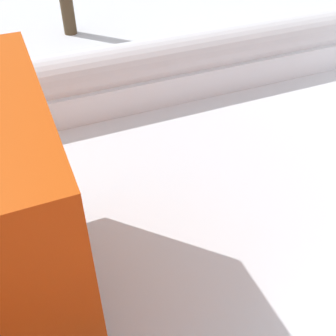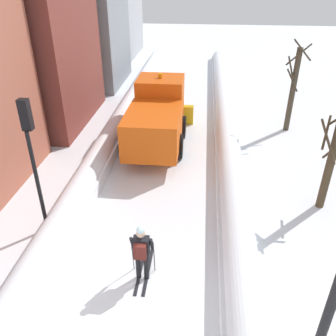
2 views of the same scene
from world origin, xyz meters
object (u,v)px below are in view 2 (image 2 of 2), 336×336
skier (141,251)px  bare_tree_near (330,162)px  plow_truck (157,117)px  traffic_light_pole (31,143)px  bare_tree_mid (293,88)px

skier → bare_tree_near: (5.79, 4.00, 0.79)m
plow_truck → traffic_light_pole: bearing=-113.6°
plow_truck → traffic_light_pole: size_ratio=1.36×
bare_tree_near → bare_tree_mid: bare_tree_mid is taller
skier → bare_tree_mid: bearing=61.6°
plow_truck → bare_tree_mid: size_ratio=1.28×
traffic_light_pole → bare_tree_near: 9.59m
plow_truck → bare_tree_mid: bearing=21.3°
plow_truck → skier: bearing=-85.6°
skier → traffic_light_pole: traffic_light_pole is taller
skier → bare_tree_mid: (5.87, 10.85, 1.23)m
traffic_light_pole → bare_tree_mid: 12.99m
bare_tree_near → bare_tree_mid: 6.86m
skier → traffic_light_pole: size_ratio=0.41×
skier → bare_tree_near: size_ratio=0.48×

